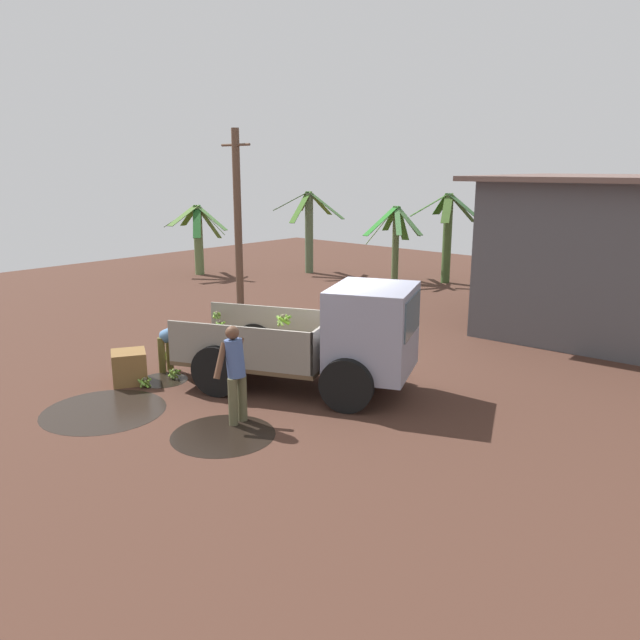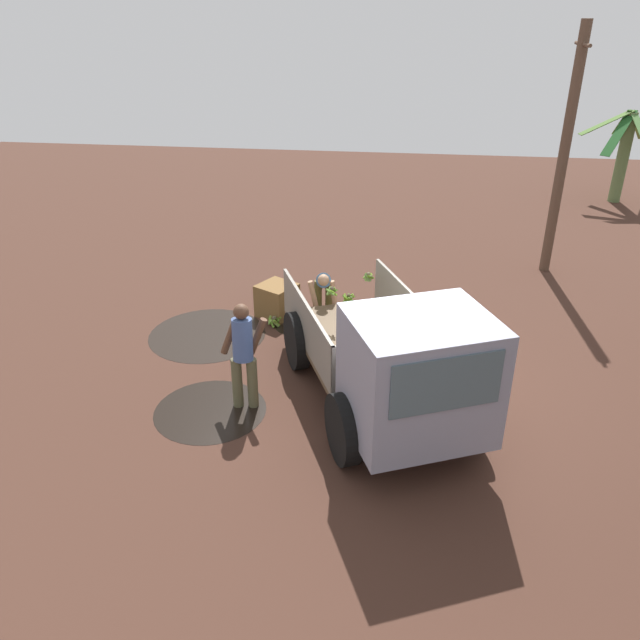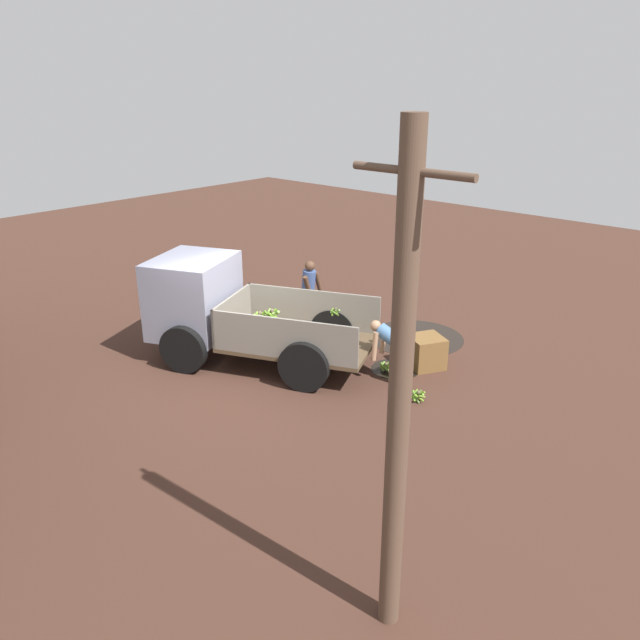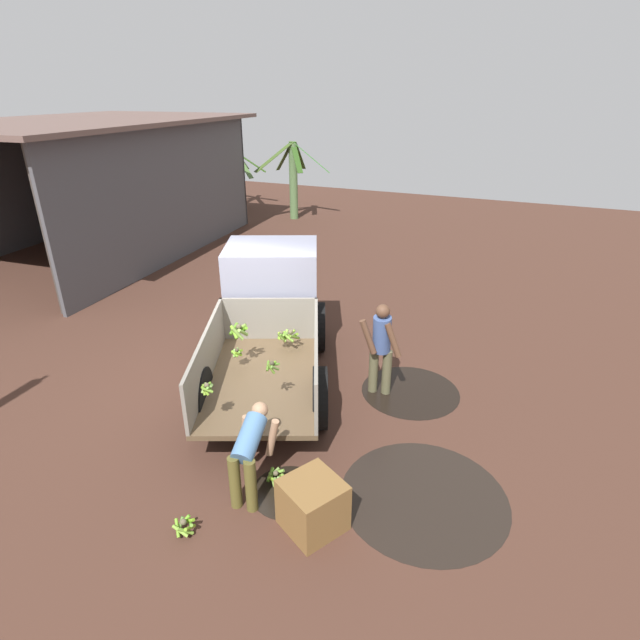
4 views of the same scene
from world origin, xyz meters
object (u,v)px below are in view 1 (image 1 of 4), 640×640
utility_pole (238,221)px  banana_bunch_on_ground_2 (145,382)px  person_worker_loading (173,341)px  banana_bunch_on_ground_1 (166,355)px  wooden_crate_0 (129,367)px  banana_bunch_on_ground_0 (174,373)px  cargo_truck (346,337)px  person_foreground_visitor (235,370)px

utility_pole → banana_bunch_on_ground_2: (3.58, -5.50, -2.50)m
utility_pole → person_worker_loading: (3.28, -4.62, -1.92)m
banana_bunch_on_ground_1 → banana_bunch_on_ground_2: 1.73m
person_worker_loading → wooden_crate_0: 1.01m
person_worker_loading → banana_bunch_on_ground_1: person_worker_loading is taller
banana_bunch_on_ground_0 → banana_bunch_on_ground_2: (0.03, -0.69, 0.00)m
wooden_crate_0 → banana_bunch_on_ground_0: bearing=58.4°
banana_bunch_on_ground_2 → banana_bunch_on_ground_0: bearing=92.3°
cargo_truck → banana_bunch_on_ground_1: size_ratio=17.59×
person_foreground_visitor → person_worker_loading: (-2.86, 0.79, -0.22)m
cargo_truck → banana_bunch_on_ground_2: cargo_truck is taller
person_foreground_visitor → banana_bunch_on_ground_0: person_foreground_visitor is taller
wooden_crate_0 → cargo_truck: bearing=34.6°
banana_bunch_on_ground_1 → utility_pole: bearing=119.8°
utility_pole → banana_bunch_on_ground_2: 7.03m
banana_bunch_on_ground_0 → banana_bunch_on_ground_1: 1.28m
person_worker_loading → banana_bunch_on_ground_0: bearing=-42.9°
cargo_truck → banana_bunch_on_ground_1: cargo_truck is taller
banana_bunch_on_ground_2 → person_foreground_visitor: bearing=2.1°
banana_bunch_on_ground_1 → wooden_crate_0: size_ratio=0.42×
banana_bunch_on_ground_2 → wooden_crate_0: size_ratio=0.39×
cargo_truck → banana_bunch_on_ground_2: bearing=-165.5°
banana_bunch_on_ground_0 → banana_bunch_on_ground_1: bearing=152.6°
cargo_truck → banana_bunch_on_ground_0: cargo_truck is taller
person_foreground_visitor → banana_bunch_on_ground_1: (-3.73, 1.18, -0.79)m
person_foreground_visitor → banana_bunch_on_ground_2: 2.68m
banana_bunch_on_ground_1 → banana_bunch_on_ground_2: (1.17, -1.28, -0.01)m
person_worker_loading → banana_bunch_on_ground_2: 1.10m
person_foreground_visitor → banana_bunch_on_ground_1: size_ratio=6.11×
utility_pole → banana_bunch_on_ground_1: (2.42, -4.22, -2.49)m
cargo_truck → banana_bunch_on_ground_0: (-3.04, -1.68, -0.96)m
utility_pole → banana_bunch_on_ground_0: size_ratio=20.57×
banana_bunch_on_ground_0 → cargo_truck: bearing=28.9°
person_foreground_visitor → banana_bunch_on_ground_0: bearing=-19.8°
person_worker_loading → banana_bunch_on_ground_2: size_ratio=4.48×
person_foreground_visitor → banana_bunch_on_ground_1: person_foreground_visitor is taller
banana_bunch_on_ground_2 → wooden_crate_0: 0.51m
person_foreground_visitor → banana_bunch_on_ground_2: size_ratio=6.55×
banana_bunch_on_ground_2 → banana_bunch_on_ground_1: bearing=132.4°
cargo_truck → banana_bunch_on_ground_1: (-4.18, -1.09, -0.95)m
cargo_truck → banana_bunch_on_ground_2: size_ratio=18.85×
utility_pole → person_foreground_visitor: (6.14, -5.41, -1.71)m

